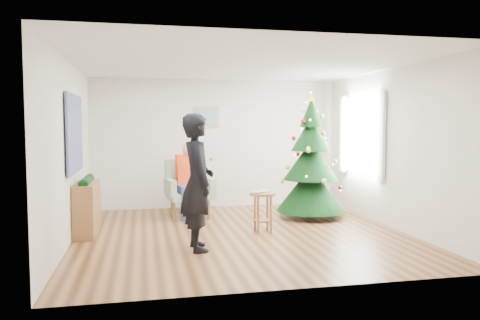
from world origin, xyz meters
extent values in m
plane|color=brown|center=(0.00, 0.00, 0.00)|extent=(5.00, 5.00, 0.00)
plane|color=white|center=(0.00, 0.00, 2.60)|extent=(5.00, 5.00, 0.00)
plane|color=silver|center=(0.00, 2.50, 1.30)|extent=(5.00, 0.00, 5.00)
plane|color=silver|center=(0.00, -2.50, 1.30)|extent=(5.00, 0.00, 5.00)
plane|color=silver|center=(-2.50, 0.00, 1.30)|extent=(0.00, 5.00, 5.00)
plane|color=silver|center=(2.50, 0.00, 1.30)|extent=(0.00, 5.00, 5.00)
cube|color=white|center=(2.47, 1.00, 1.50)|extent=(0.04, 1.30, 1.40)
cube|color=white|center=(2.44, 0.25, 1.50)|extent=(0.05, 0.25, 1.50)
cube|color=white|center=(2.44, 1.75, 1.50)|extent=(0.05, 0.25, 1.50)
cylinder|color=#3F2816|center=(1.50, 1.04, 0.14)|extent=(0.10, 0.10, 0.29)
cone|color=black|center=(1.50, 1.04, 0.52)|extent=(1.24, 1.24, 0.81)
cone|color=black|center=(1.50, 1.04, 1.05)|extent=(0.99, 0.99, 0.71)
cone|color=black|center=(1.50, 1.04, 1.52)|extent=(0.72, 0.72, 0.62)
cone|color=black|center=(1.50, 1.04, 1.90)|extent=(0.42, 0.42, 0.52)
cone|color=gold|center=(1.50, 1.04, 2.17)|extent=(0.13, 0.13, 0.13)
cylinder|color=brown|center=(0.35, 0.05, 0.60)|extent=(0.42, 0.42, 0.04)
cylinder|color=brown|center=(0.35, 0.05, 0.19)|extent=(0.31, 0.31, 0.02)
imported|color=silver|center=(0.35, 0.05, 0.64)|extent=(0.40, 0.39, 0.03)
cube|color=#91A887|center=(-0.65, 1.48, 0.40)|extent=(0.86, 0.82, 0.12)
cube|color=#91A887|center=(-0.70, 1.81, 0.74)|extent=(0.78, 0.24, 0.60)
cube|color=#91A887|center=(-1.01, 1.43, 0.56)|extent=(0.20, 0.61, 0.30)
cube|color=#91A887|center=(-0.29, 1.54, 0.56)|extent=(0.20, 0.61, 0.30)
cube|color=navy|center=(-0.65, 1.40, 0.53)|extent=(0.50, 0.52, 0.14)
cube|color=red|center=(-0.65, 1.64, 0.86)|extent=(0.49, 0.31, 0.55)
sphere|color=tan|center=(-0.65, 1.62, 1.24)|extent=(0.24, 0.24, 0.24)
imported|color=black|center=(-0.77, -0.77, 0.92)|extent=(0.50, 0.70, 1.83)
cube|color=white|center=(-0.57, -0.80, 1.22)|extent=(0.05, 0.13, 0.04)
cube|color=brown|center=(-2.33, 0.47, 0.40)|extent=(0.32, 1.01, 0.80)
cylinder|color=black|center=(-2.33, 0.47, 0.82)|extent=(0.14, 0.90, 0.14)
cube|color=black|center=(-2.46, 0.30, 1.55)|extent=(0.03, 1.50, 1.15)
cube|color=tan|center=(-0.20, 2.47, 1.85)|extent=(0.52, 0.03, 0.42)
cube|color=gray|center=(-0.20, 2.45, 1.85)|extent=(0.44, 0.02, 0.34)
camera|label=1|loc=(-1.48, -6.96, 1.68)|focal=35.00mm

